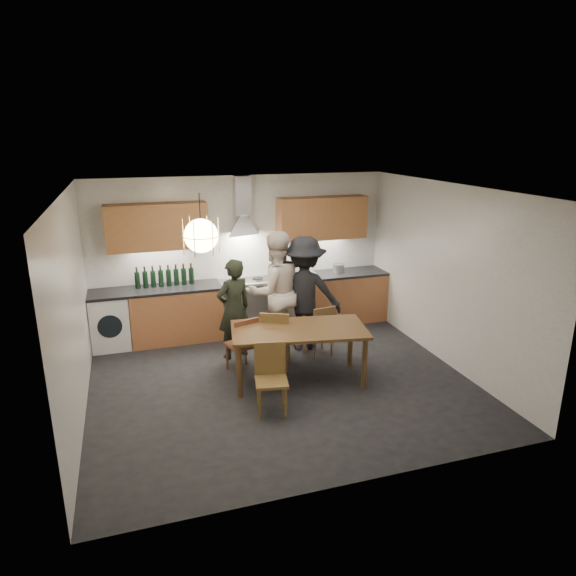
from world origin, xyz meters
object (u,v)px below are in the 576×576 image
object	(u,v)px
stock_pot	(339,268)
person_mid	(275,292)
person_left	(234,309)
chair_front	(271,373)
dining_table	(299,334)
person_right	(304,293)
chair_back_left	(244,342)
wine_bottles	(165,276)
mixing_bowl	(307,275)

from	to	relation	value
stock_pot	person_mid	bearing A→B (deg)	-147.88
person_left	person_mid	size ratio (longest dim) A/B	0.81
chair_front	stock_pot	world-z (taller)	stock_pot
dining_table	person_right	size ratio (longest dim) A/B	1.08
chair_back_left	wine_bottles	bearing A→B (deg)	-77.15
person_mid	person_left	bearing A→B (deg)	0.96
chair_back_left	person_right	world-z (taller)	person_right
chair_front	wine_bottles	size ratio (longest dim) A/B	0.91
dining_table	person_mid	distance (m)	1.14
stock_pot	dining_table	bearing A→B (deg)	-125.29
dining_table	wine_bottles	world-z (taller)	wine_bottles
person_mid	wine_bottles	xyz separation A→B (m)	(-1.56, 0.96, 0.13)
person_left	person_mid	xyz separation A→B (m)	(0.66, 0.09, 0.18)
mixing_bowl	person_left	bearing A→B (deg)	-149.19
dining_table	mixing_bowl	bearing A→B (deg)	77.31
chair_back_left	stock_pot	bearing A→B (deg)	-159.24
chair_back_left	dining_table	bearing A→B (deg)	129.94
person_mid	mixing_bowl	world-z (taller)	person_mid
person_mid	mixing_bowl	size ratio (longest dim) A/B	6.13
dining_table	stock_pot	bearing A→B (deg)	64.59
chair_front	wine_bottles	xyz separation A→B (m)	(-0.99, 2.70, 0.59)
dining_table	stock_pot	size ratio (longest dim) A/B	9.78
chair_front	person_left	world-z (taller)	person_left
person_mid	dining_table	bearing A→B (deg)	83.42
person_mid	chair_front	bearing A→B (deg)	65.11
person_left	person_right	xyz separation A→B (m)	(1.11, 0.03, 0.13)
chair_front	wine_bottles	world-z (taller)	wine_bottles
chair_front	mixing_bowl	bearing A→B (deg)	72.40
person_mid	mixing_bowl	xyz separation A→B (m)	(0.79, 0.77, 0.00)
chair_front	stock_pot	size ratio (longest dim) A/B	4.31
dining_table	person_left	distance (m)	1.22
person_right	wine_bottles	world-z (taller)	person_right
chair_back_left	person_mid	xyz separation A→B (m)	(0.65, 0.67, 0.46)
chair_back_left	person_mid	bearing A→B (deg)	-150.45
chair_back_left	mixing_bowl	world-z (taller)	mixing_bowl
chair_back_left	person_right	xyz separation A→B (m)	(1.10, 0.61, 0.41)
person_right	wine_bottles	distance (m)	2.26
person_right	stock_pot	bearing A→B (deg)	-116.69
chair_back_left	person_right	distance (m)	1.33
mixing_bowl	person_mid	bearing A→B (deg)	-135.62
dining_table	chair_front	world-z (taller)	chair_front
person_left	wine_bottles	bearing A→B (deg)	-68.33
person_right	mixing_bowl	world-z (taller)	person_right
chair_front	stock_pot	bearing A→B (deg)	63.64
dining_table	person_left	size ratio (longest dim) A/B	1.26
dining_table	person_mid	size ratio (longest dim) A/B	1.03
chair_front	person_left	size ratio (longest dim) A/B	0.56
chair_back_left	stock_pot	distance (m)	2.65
person_right	mixing_bowl	xyz separation A→B (m)	(0.34, 0.83, 0.05)
dining_table	person_left	xyz separation A→B (m)	(-0.67, 1.02, 0.09)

